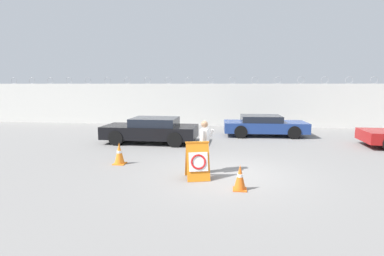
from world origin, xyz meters
TOP-DOWN VIEW (x-y plane):
  - ground_plane at (0.00, 0.00)m, footprint 90.00×90.00m
  - perimeter_wall at (-0.00, 11.15)m, footprint 36.00×0.30m
  - barricade_sign at (-0.87, -0.65)m, footprint 0.84×0.86m
  - security_guard at (-0.74, 0.04)m, footprint 0.43×0.61m
  - traffic_cone_near at (-3.82, 0.62)m, footprint 0.41×0.41m
  - traffic_cone_mid at (0.37, -1.43)m, footprint 0.37×0.37m
  - parked_car_front_coupe at (-3.79, 4.62)m, footprint 4.47×1.99m
  - parked_car_rear_sedan at (1.79, 7.37)m, footprint 4.52×2.12m

SIDE VIEW (x-z plane):
  - ground_plane at x=0.00m, z-range 0.00..0.00m
  - traffic_cone_mid at x=0.37m, z-range 0.00..0.69m
  - traffic_cone_near at x=-3.82m, z-range 0.00..0.77m
  - barricade_sign at x=-0.87m, z-range 0.00..1.13m
  - parked_car_rear_sedan at x=1.79m, z-range 0.03..1.15m
  - parked_car_front_coupe at x=-3.79m, z-range 0.02..1.24m
  - security_guard at x=-0.74m, z-range 0.09..1.76m
  - perimeter_wall at x=0.00m, z-range -0.22..3.09m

